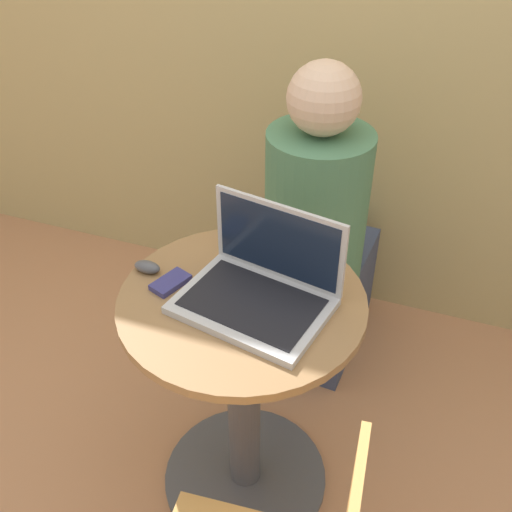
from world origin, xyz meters
name	(u,v)px	position (x,y,z in m)	size (l,w,h in m)	color
ground_plane	(245,477)	(0.00, 0.00, 0.00)	(12.00, 12.00, 0.00)	tan
round_table	(244,382)	(0.00, 0.00, 0.46)	(0.62, 0.62, 0.77)	#4C4C51
laptop	(260,286)	(0.04, 0.01, 0.81)	(0.40, 0.32, 0.23)	#B7B7BC
cell_phone	(171,282)	(-0.19, -0.01, 0.78)	(0.09, 0.11, 0.02)	navy
computer_mouse	(147,267)	(-0.27, 0.01, 0.78)	(0.07, 0.04, 0.03)	#4C4C51
person_seated	(318,249)	(0.04, 0.63, 0.50)	(0.35, 0.53, 1.18)	#3D4766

